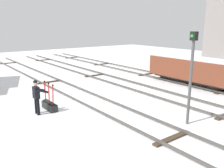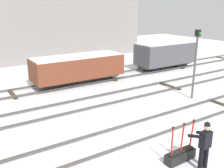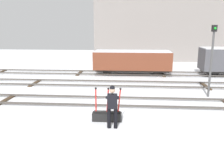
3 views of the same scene
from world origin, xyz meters
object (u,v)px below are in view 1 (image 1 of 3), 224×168
object	(u,v)px
switch_lever_frame	(49,105)
signal_post	(191,70)
rail_worker	(37,95)
freight_car_far_end	(192,69)

from	to	relation	value
switch_lever_frame	signal_post	bearing A→B (deg)	36.47
switch_lever_frame	rail_worker	world-z (taller)	rail_worker
switch_lever_frame	rail_worker	size ratio (longest dim) A/B	0.84
switch_lever_frame	freight_car_far_end	xyz separation A→B (m)	(1.09, 10.49, 0.93)
switch_lever_frame	freight_car_far_end	bearing A→B (deg)	83.32
rail_worker	signal_post	bearing A→B (deg)	42.44
switch_lever_frame	signal_post	distance (m)	7.16
rail_worker	signal_post	distance (m)	7.21
rail_worker	freight_car_far_end	xyz separation A→B (m)	(0.81, 11.20, 0.21)
rail_worker	signal_post	size ratio (longest dim) A/B	0.43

